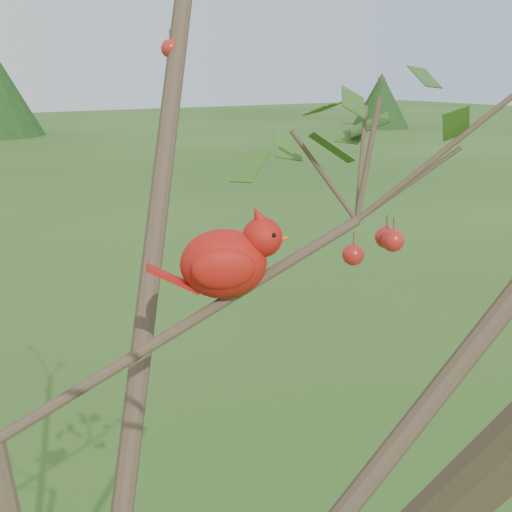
% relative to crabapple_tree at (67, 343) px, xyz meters
% --- Properties ---
extents(crabapple_tree, '(2.35, 2.05, 2.95)m').
position_rel_crabapple_tree_xyz_m(crabapple_tree, '(0.00, 0.00, 0.00)').
color(crabapple_tree, '#412D23').
rests_on(crabapple_tree, ground).
extents(cardinal, '(0.21, 0.15, 0.16)m').
position_rel_crabapple_tree_xyz_m(cardinal, '(0.29, 0.09, 0.04)').
color(cardinal, red).
rests_on(cardinal, ground).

